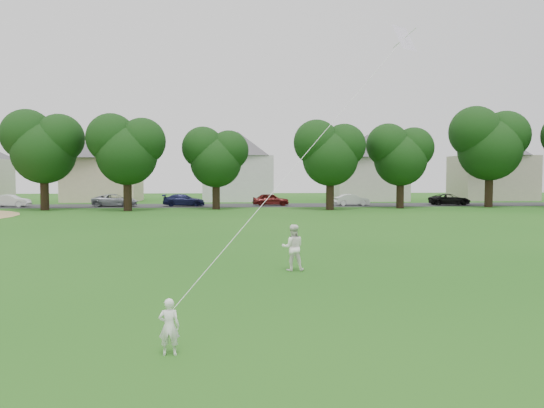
{
  "coord_description": "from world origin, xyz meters",
  "views": [
    {
      "loc": [
        -0.83,
        -12.41,
        3.08
      ],
      "look_at": [
        0.29,
        2.0,
        2.3
      ],
      "focal_mm": 35.0,
      "sensor_mm": 36.0,
      "label": 1
    }
  ],
  "objects": [
    {
      "name": "toddler",
      "position": [
        -1.9,
        -3.37,
        0.49
      ],
      "size": [
        0.36,
        0.24,
        0.99
      ],
      "primitive_type": "imported",
      "rotation": [
        0.0,
        0.0,
        3.14
      ],
      "color": "white",
      "rests_on": "ground"
    },
    {
      "name": "older_boy",
      "position": [
        1.16,
        4.49,
        0.75
      ],
      "size": [
        0.75,
        0.59,
        1.5
      ],
      "primitive_type": "imported",
      "rotation": [
        0.0,
        0.0,
        3.11
      ],
      "color": "white",
      "rests_on": "ground"
    },
    {
      "name": "ground",
      "position": [
        0.0,
        0.0,
        0.0
      ],
      "size": [
        160.0,
        160.0,
        0.0
      ],
      "primitive_type": "plane",
      "color": "#195112",
      "rests_on": "ground"
    },
    {
      "name": "street",
      "position": [
        0.0,
        42.0,
        0.01
      ],
      "size": [
        90.0,
        7.0,
        0.01
      ],
      "primitive_type": "cube",
      "color": "#2D2D30",
      "rests_on": "ground"
    },
    {
      "name": "tree_row",
      "position": [
        6.91,
        35.43,
        6.03
      ],
      "size": [
        83.44,
        9.22,
        10.41
      ],
      "color": "black",
      "rests_on": "ground"
    },
    {
      "name": "kite",
      "position": [
        1.64,
        1.19,
        4.27
      ],
      "size": [
        4.1,
        5.06,
        13.55
      ],
      "color": "white",
      "rests_on": "ground"
    },
    {
      "name": "parked_cars",
      "position": [
        -4.07,
        41.0,
        0.61
      ],
      "size": [
        56.62,
        2.22,
        1.26
      ],
      "color": "black",
      "rests_on": "ground"
    },
    {
      "name": "house_row",
      "position": [
        0.84,
        52.0,
        4.93
      ],
      "size": [
        77.06,
        13.31,
        10.13
      ],
      "color": "silver",
      "rests_on": "ground"
    }
  ]
}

